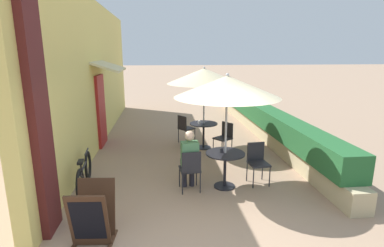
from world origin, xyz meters
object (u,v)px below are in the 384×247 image
Objects in this scene: cafe_chair_mid_left at (185,127)px; coffee_cup_mid at (199,122)px; patio_table_mid at (204,130)px; patio_table_near at (225,162)px; coffee_cup_near at (221,150)px; bicycle_leaning at (84,174)px; patio_umbrella_near at (227,87)px; patio_umbrella_mid at (204,76)px; seated_patron_near_right at (189,157)px; menu_board at (93,214)px; cafe_chair_near_right at (190,167)px; cafe_chair_mid_right at (225,136)px; cafe_chair_near_left at (257,160)px.

cafe_chair_mid_left reaches higher than coffee_cup_mid.
patio_table_near is at bearing -88.44° from patio_table_mid.
bicycle_leaning is (-2.79, 0.15, -0.46)m from coffee_cup_near.
patio_umbrella_near is 2.62m from patio_umbrella_mid.
seated_patron_near_right is 13.89× the size of coffee_cup_mid.
menu_board reaches higher than patio_table_mid.
cafe_chair_near_right is 1.08× the size of patio_table_mid.
cafe_chair_mid_right is 0.52× the size of bicycle_leaning.
cafe_chair_mid_right is 3.81m from bicycle_leaning.
cafe_chair_mid_left reaches higher than coffee_cup_near.
coffee_cup_near is 0.05× the size of bicycle_leaning.
patio_umbrella_mid is 4.11m from bicycle_leaning.
patio_umbrella_near is 1.75m from cafe_chair_near_left.
cafe_chair_near_left reaches higher than patio_table_mid.
coffee_cup_mid is at bearing -2.74° from cafe_chair_mid_left.
coffee_cup_mid is 0.10× the size of menu_board.
cafe_chair_near_right is 2.84m from patio_table_mid.
cafe_chair_mid_left is (-0.51, 0.55, -1.58)m from patio_umbrella_mid.
seated_patron_near_right is 1.44× the size of cafe_chair_mid_right.
bicycle_leaning is (-2.29, -2.99, -0.18)m from cafe_chair_mid_left.
menu_board is (-2.24, -1.64, -0.36)m from coffee_cup_near.
seated_patron_near_right is at bearing -174.65° from coffee_cup_near.
cafe_chair_near_left is 9.67× the size of coffee_cup_near.
cafe_chair_near_left reaches higher than coffee_cup_mid.
cafe_chair_mid_right is (0.51, 2.04, -0.27)m from coffee_cup_near.
patio_umbrella_near is 1.75m from cafe_chair_near_right.
coffee_cup_mid is (-0.93, 2.47, 0.27)m from cafe_chair_near_left.
patio_umbrella_mid is (0.01, 2.59, 1.31)m from coffee_cup_near.
seated_patron_near_right reaches higher than cafe_chair_near_left.
cafe_chair_near_right is 0.99× the size of menu_board.
bicycle_leaning is at bearing 176.42° from patio_umbrella_near.
patio_umbrella_near reaches higher than patio_table_near.
cafe_chair_near_left is (0.73, 0.15, -1.58)m from patio_umbrella_near.
patio_umbrella_mid reaches higher than menu_board.
patio_umbrella_near is 26.16× the size of coffee_cup_near.
patio_umbrella_mid is 1.75m from cafe_chair_mid_left.
cafe_chair_near_left is at bearing 11.24° from patio_umbrella_near.
coffee_cup_mid reaches higher than patio_table_mid.
seated_patron_near_right is 3.08m from patio_umbrella_mid.
patio_umbrella_near is at bearing 39.30° from menu_board.
cafe_chair_near_left reaches higher than patio_table_near.
patio_umbrella_near is at bearing 131.45° from cafe_chair_mid_right.
patio_umbrella_mid is at bearing 5.88° from cafe_chair_mid_left.
cafe_chair_mid_left is 0.72m from coffee_cup_mid.
coffee_cup_near is 3.19m from cafe_chair_mid_left.
menu_board is at bearing -143.80° from coffee_cup_near.
cafe_chair_mid_left is at bearing 100.31° from patio_table_near.
patio_table_mid is at bearing 5.88° from cafe_chair_mid_right.
patio_umbrella_mid is (0.00, 0.00, 1.55)m from patio_table_mid.
cafe_chair_near_right is 0.37× the size of patio_umbrella_mid.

